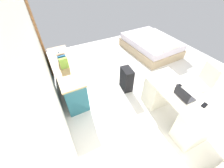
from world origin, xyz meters
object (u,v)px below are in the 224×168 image
(cell_phone_near_laptop, at_px, (204,105))
(desk_lamp, at_px, (214,104))
(bed, at_px, (151,45))
(computer_mouse, at_px, (174,86))
(cell_phone_by_mouse, at_px, (178,86))
(office_chair, at_px, (198,86))
(desk, at_px, (175,106))
(figurine_small, at_px, (59,53))
(credenza, at_px, (67,77))
(suitcase_black, at_px, (127,79))
(laptop, at_px, (184,95))

(cell_phone_near_laptop, xyz_separation_m, desk_lamp, (-0.14, 0.14, 0.25))
(bed, height_order, computer_mouse, computer_mouse)
(cell_phone_by_mouse, bearing_deg, cell_phone_near_laptop, -170.71)
(office_chair, bearing_deg, cell_phone_near_laptop, 126.52)
(cell_phone_near_laptop, height_order, cell_phone_by_mouse, same)
(desk, xyz_separation_m, figurine_small, (2.29, 1.67, 0.43))
(office_chair, distance_m, credenza, 3.01)
(office_chair, relative_size, credenza, 0.52)
(computer_mouse, bearing_deg, desk, -176.40)
(computer_mouse, bearing_deg, figurine_small, 41.14)
(credenza, distance_m, cell_phone_by_mouse, 2.46)
(desk_lamp, bearing_deg, figurine_small, 30.41)
(cell_phone_near_laptop, height_order, desk_lamp, desk_lamp)
(desk, height_order, bed, desk)
(suitcase_black, bearing_deg, cell_phone_by_mouse, -149.10)
(laptop, bearing_deg, desk_lamp, -176.09)
(desk, distance_m, desk_lamp, 0.80)
(suitcase_black, height_order, figurine_small, figurine_small)
(credenza, relative_size, desk_lamp, 5.22)
(laptop, relative_size, figurine_small, 2.91)
(credenza, xyz_separation_m, laptop, (-1.92, -1.61, 0.41))
(suitcase_black, bearing_deg, desk, -156.05)
(credenza, bearing_deg, figurine_small, 0.20)
(credenza, bearing_deg, suitcase_black, -116.51)
(computer_mouse, relative_size, figurine_small, 0.91)
(cell_phone_near_laptop, relative_size, desk_lamp, 0.39)
(computer_mouse, xyz_separation_m, cell_phone_by_mouse, (-0.02, -0.10, -0.01))
(bed, relative_size, laptop, 6.08)
(figurine_small, bearing_deg, office_chair, -130.33)
(office_chair, height_order, suitcase_black, office_chair)
(figurine_small, bearing_deg, laptop, -145.73)
(laptop, bearing_deg, credenza, 39.99)
(laptop, xyz_separation_m, cell_phone_by_mouse, (0.24, -0.15, -0.04))
(cell_phone_near_laptop, height_order, figurine_small, figurine_small)
(cell_phone_near_laptop, bearing_deg, office_chair, -63.31)
(cell_phone_near_laptop, distance_m, figurine_small, 3.20)
(credenza, bearing_deg, office_chair, -123.88)
(bed, distance_m, figurine_small, 3.11)
(figurine_small, bearing_deg, suitcase_black, -130.12)
(credenza, xyz_separation_m, cell_phone_by_mouse, (-1.68, -1.76, 0.36))
(credenza, height_order, computer_mouse, computer_mouse)
(desk, bearing_deg, laptop, 144.05)
(desk_lamp, bearing_deg, office_chair, -52.23)
(bed, bearing_deg, computer_mouse, 148.50)
(credenza, bearing_deg, computer_mouse, -134.96)
(laptop, bearing_deg, figurine_small, 34.27)
(desk_lamp, xyz_separation_m, figurine_small, (2.79, 1.64, -0.18))
(office_chair, distance_m, bed, 2.35)
(desk, height_order, office_chair, office_chair)
(office_chair, bearing_deg, cell_phone_by_mouse, 89.80)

